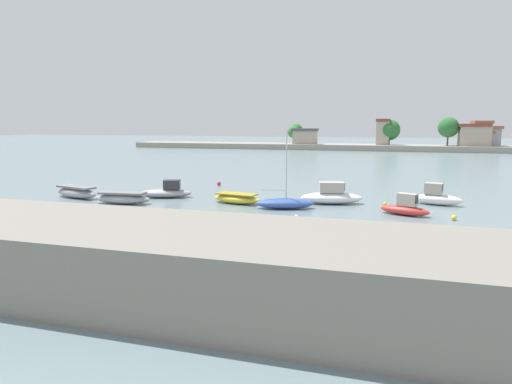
{
  "coord_description": "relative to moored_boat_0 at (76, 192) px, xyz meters",
  "views": [
    {
      "loc": [
        12.25,
        -22.97,
        6.65
      ],
      "look_at": [
        2.6,
        10.26,
        1.17
      ],
      "focal_mm": 30.34,
      "sensor_mm": 36.0,
      "label": 1
    }
  ],
  "objects": [
    {
      "name": "mooring_buoy_4",
      "position": [
        31.46,
        -0.47,
        -0.33
      ],
      "size": [
        0.37,
        0.37,
        0.37
      ],
      "primitive_type": "sphere",
      "color": "yellow",
      "rests_on": "ground"
    },
    {
      "name": "moored_boat_2",
      "position": [
        7.73,
        2.49,
        0.0
      ],
      "size": [
        5.06,
        3.11,
        1.6
      ],
      "rotation": [
        0.0,
        0.0,
        0.31
      ],
      "color": "#9E9EA3",
      "rests_on": "ground"
    },
    {
      "name": "distant_shoreline",
      "position": [
        22.98,
        82.22,
        1.63
      ],
      "size": [
        110.39,
        10.78,
        8.24
      ],
      "color": "gray",
      "rests_on": "ground"
    },
    {
      "name": "mooring_buoy_1",
      "position": [
        20.84,
        -3.17,
        -0.35
      ],
      "size": [
        0.32,
        0.32,
        0.32
      ],
      "primitive_type": "sphere",
      "color": "white",
      "rests_on": "ground"
    },
    {
      "name": "moored_boat_1",
      "position": [
        5.69,
        -1.38,
        -0.04
      ],
      "size": [
        4.99,
        1.94,
        0.99
      ],
      "rotation": [
        0.0,
        0.0,
        0.1
      ],
      "color": "#9E9EA3",
      "rests_on": "ground"
    },
    {
      "name": "moored_boat_0",
      "position": [
        0.0,
        0.0,
        0.0
      ],
      "size": [
        5.25,
        2.71,
        1.07
      ],
      "rotation": [
        0.0,
        0.0,
        -0.26
      ],
      "color": "#9E9EA3",
      "rests_on": "ground"
    },
    {
      "name": "seawall_embankment",
      "position": [
        14.16,
        -18.19,
        0.88
      ],
      "size": [
        93.44,
        6.49,
        2.79
      ],
      "primitive_type": "cube",
      "color": "gray",
      "rests_on": "ground"
    },
    {
      "name": "mooring_buoy_3",
      "position": [
        17.34,
        -5.01,
        -0.31
      ],
      "size": [
        0.41,
        0.41,
        0.41
      ],
      "primitive_type": "sphere",
      "color": "yellow",
      "rests_on": "ground"
    },
    {
      "name": "moored_boat_3",
      "position": [
        14.84,
        1.43,
        -0.1
      ],
      "size": [
        4.51,
        2.38,
        0.86
      ],
      "rotation": [
        0.0,
        0.0,
        -0.18
      ],
      "color": "yellow",
      "rests_on": "ground"
    },
    {
      "name": "ground_plane",
      "position": [
        14.16,
        -9.61,
        -0.51
      ],
      "size": [
        400.0,
        400.0,
        0.0
      ],
      "primitive_type": "plane",
      "color": "slate"
    },
    {
      "name": "mooring_buoy_0",
      "position": [
        26.86,
        3.81,
        -0.36
      ],
      "size": [
        0.31,
        0.31,
        0.31
      ],
      "primitive_type": "sphere",
      "color": "yellow",
      "rests_on": "ground"
    },
    {
      "name": "moored_boat_4",
      "position": [
        19.22,
        0.38,
        -0.08
      ],
      "size": [
        4.88,
        2.84,
        6.14
      ],
      "rotation": [
        0.0,
        0.0,
        0.27
      ],
      "color": "#3856A8",
      "rests_on": "ground"
    },
    {
      "name": "mooring_buoy_2",
      "position": [
        9.54,
        11.05,
        -0.29
      ],
      "size": [
        0.44,
        0.44,
        0.44
      ],
      "primitive_type": "sphere",
      "color": "red",
      "rests_on": "ground"
    },
    {
      "name": "moored_boat_6",
      "position": [
        28.26,
        0.43,
        0.02
      ],
      "size": [
        3.81,
        2.44,
        1.61
      ],
      "rotation": [
        0.0,
        0.0,
        -0.36
      ],
      "color": "#C63833",
      "rests_on": "ground"
    },
    {
      "name": "moored_boat_5",
      "position": [
        22.53,
        3.55,
        0.12
      ],
      "size": [
        5.45,
        3.02,
        1.83
      ],
      "rotation": [
        0.0,
        0.0,
        0.22
      ],
      "color": "white",
      "rests_on": "ground"
    },
    {
      "name": "moored_boat_7",
      "position": [
        30.95,
        5.43,
        0.12
      ],
      "size": [
        4.08,
        2.1,
        1.8
      ],
      "rotation": [
        0.0,
        0.0,
        -0.22
      ],
      "color": "white",
      "rests_on": "ground"
    }
  ]
}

